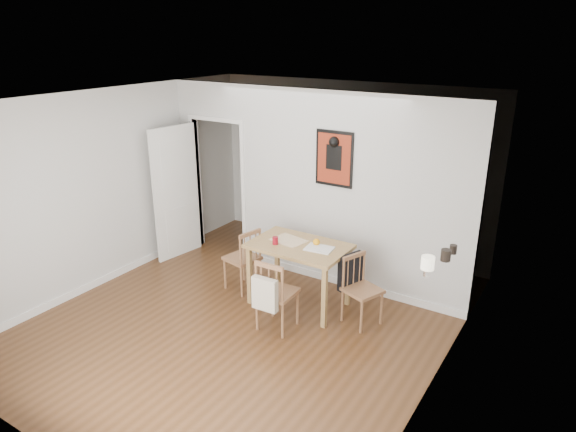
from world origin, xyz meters
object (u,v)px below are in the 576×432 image
Objects in this scene: ceramic_jar_b at (453,249)px; chair_right at (361,289)px; chair_left at (242,259)px; mantel_lamp at (428,264)px; dining_table at (299,252)px; chair_front at (277,293)px; notebook at (319,249)px; bookshelf at (269,177)px; red_glass at (275,241)px; orange_fruit at (316,242)px; ceramic_jar_a at (446,255)px; fireplace at (437,313)px.

chair_right is at bearing 175.88° from ceramic_jar_b.
mantel_lamp is at bearing -13.71° from chair_left.
chair_right is (0.84, 0.02, -0.28)m from dining_table.
notebook is at bearing 71.88° from chair_front.
bookshelf is (-0.83, 1.85, 0.56)m from chair_left.
mantel_lamp is at bearing -15.05° from red_glass.
notebook is at bearing -43.79° from orange_fruit.
ceramic_jar_b reaches higher than chair_left.
orange_fruit is at bearing -42.40° from bookshelf.
chair_left is 2.80m from ceramic_jar_a.
chair_left is 0.43× the size of bookshelf.
mantel_lamp is at bearing -37.04° from chair_right.
chair_front is at bearing -54.03° from bookshelf.
chair_front is at bearing -31.61° from chair_left.
fireplace is at bearing -15.12° from orange_fruit.
chair_front is 9.54× the size of red_glass.
mantel_lamp reaches higher than chair_right.
chair_right is 1.06m from fireplace.
mantel_lamp is (1.71, -0.07, 0.83)m from chair_front.
dining_table is at bearing 158.85° from mantel_lamp.
orange_fruit is (1.87, -1.71, -0.13)m from bookshelf.
red_glass reaches higher than notebook.
chair_front is 0.76m from notebook.
red_glass is at bearing -151.19° from dining_table.
dining_table is at bearing 178.33° from ceramic_jar_b.
red_glass is 2.13m from ceramic_jar_b.
chair_left is at bearing 166.29° from mantel_lamp.
dining_table is 1.92m from ceramic_jar_a.
red_glass is (-1.10, -0.16, 0.43)m from chair_right.
fireplace reaches higher than chair_front.
bookshelf is at bearing 137.60° from orange_fruit.
notebook is 1.63m from ceramic_jar_a.
chair_front is at bearing -171.38° from fireplace.
bookshelf is 2.66m from notebook.
ceramic_jar_a reaches higher than chair_right.
chair_right is at bearing 0.88° from notebook.
dining_table is at bearing 3.19° from chair_left.
chair_right is at bearing 1.25° from dining_table.
chair_right is 1.45m from mantel_lamp.
notebook reaches higher than dining_table.
dining_table is 0.96× the size of fireplace.
chair_right is 2.58× the size of notebook.
notebook is 1.62m from ceramic_jar_b.
dining_table is 2.48m from bookshelf.
fireplace is (0.98, -0.37, 0.18)m from chair_right.
chair_right is 0.42× the size of bookshelf.
chair_right reaches higher than dining_table.
bookshelf is 23.44× the size of orange_fruit.
notebook is (1.13, 0.06, 0.39)m from chair_left.
chair_front is at bearing -140.65° from chair_right.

